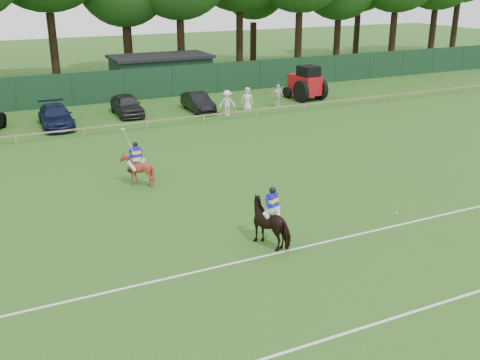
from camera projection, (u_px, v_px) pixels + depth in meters
ground at (263, 242)px, 20.81m from camera, size 160.00×160.00×0.00m
horse_dark at (272, 223)px, 20.40m from camera, size 1.61×2.18×1.68m
horse_chestnut at (137, 170)px, 26.29m from camera, size 1.32×1.47×1.53m
sedan_navy at (56, 116)px, 36.68m from camera, size 2.07×4.85×1.39m
hatch_grey at (127, 105)px, 39.76m from camera, size 1.82×4.35×1.47m
estate_black at (198, 102)px, 41.01m from camera, size 1.44×4.01×1.31m
spectator_left at (227, 103)px, 39.57m from camera, size 1.32×1.00×1.80m
spectator_mid at (278, 96)px, 42.23m from camera, size 1.02×0.44×1.72m
spectator_right at (247, 99)px, 40.92m from camera, size 1.01×0.89×1.74m
rider_dark at (273, 204)px, 20.14m from camera, size 0.91×0.57×1.41m
rider_chestnut at (136, 155)px, 26.03m from camera, size 0.94×0.56×2.05m
polo_ball at (397, 213)px, 23.23m from camera, size 0.09×0.09×0.09m
pitch_lines at (315, 286)px, 17.84m from camera, size 60.00×5.10×0.01m
pitch_rail at (131, 123)px, 35.90m from camera, size 62.10×0.10×0.50m
perimeter_fence at (99, 87)px, 43.24m from camera, size 92.08×0.08×2.50m
utility_shed at (161, 73)px, 48.14m from camera, size 8.40×4.40×3.04m
tree_row at (103, 85)px, 51.26m from camera, size 96.00×12.00×21.00m
tractor at (306, 84)px, 44.64m from camera, size 2.47×3.42×2.71m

